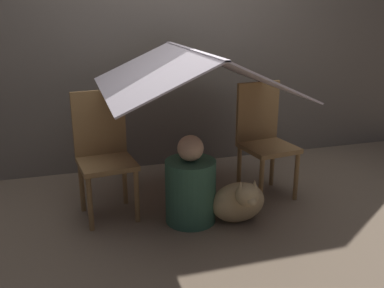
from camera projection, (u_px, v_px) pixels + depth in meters
name	position (u px, v px, depth m)	size (l,w,h in m)	color
ground_plane	(199.00, 215.00, 3.18)	(8.80, 8.80, 0.00)	#7A6651
wall_back	(161.00, 33.00, 3.86)	(7.00, 0.05, 2.50)	#6B6056
chair_left	(104.00, 150.00, 3.08)	(0.43, 0.43, 0.91)	olive
chair_right	(264.00, 136.00, 3.43)	(0.43, 0.43, 0.91)	olive
sheet_canopy	(192.00, 70.00, 3.02)	(1.27, 1.37, 0.29)	silver
person_front	(191.00, 187.00, 3.02)	(0.36, 0.36, 0.64)	#38664C
dog	(240.00, 201.00, 3.01)	(0.40, 0.37, 0.37)	tan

